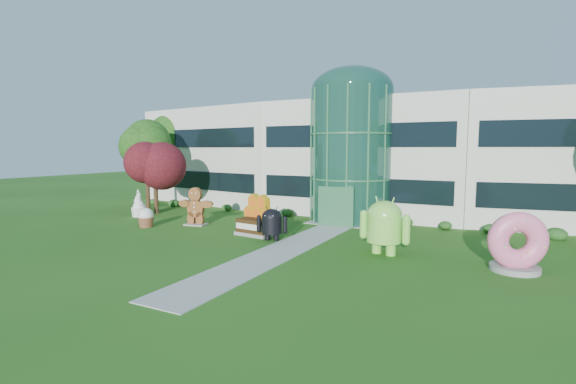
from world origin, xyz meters
The scene contains 14 objects.
ground centered at (0.00, 0.00, 0.00)m, with size 140.00×140.00×0.00m, color #215114.
building centered at (0.00, 18.00, 4.65)m, with size 46.00×15.00×9.30m, color beige, non-canonical shape.
atrium centered at (0.00, 12.00, 4.90)m, with size 6.00×6.00×9.80m, color #194738.
walkway centered at (0.00, 2.00, 0.02)m, with size 2.40×20.00×0.04m, color #9E9E93.
tree_red centered at (-15.50, 7.50, 3.00)m, with size 4.00×4.00×6.00m, color #3F0C14, non-canonical shape.
trees_backdrop centered at (0.00, 13.00, 4.20)m, with size 52.00×8.00×8.40m, color #104211, non-canonical shape.
android_green centered at (4.98, 2.98, 1.64)m, with size 2.89×1.93×3.28m, color #81DC46, non-canonical shape.
android_black centered at (-1.77, 3.12, 1.11)m, with size 1.96×1.31×2.22m, color black, non-canonical shape.
donut centered at (10.94, 2.76, 1.36)m, with size 2.61×1.25×2.71m, color #F65D8A, non-canonical shape.
gingerbread centered at (-9.00, 4.84, 1.37)m, with size 2.96×1.14×2.73m, color brown, non-canonical shape.
ice_cream_sandwich centered at (-3.44, 3.78, 0.53)m, with size 2.37×1.18×1.05m, color #321E0B, non-canonical shape.
honeycomb centered at (-3.59, 4.61, 1.13)m, with size 2.89×1.03×2.27m, color orange, non-canonical shape.
froyo centered at (-15.56, 5.67, 1.09)m, with size 1.27×1.27×2.18m, color white, non-canonical shape.
cupcake centered at (-11.58, 2.65, 0.67)m, with size 1.12×1.12×1.35m, color white, non-canonical shape.
Camera 1 is at (10.43, -17.98, 5.45)m, focal length 26.00 mm.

